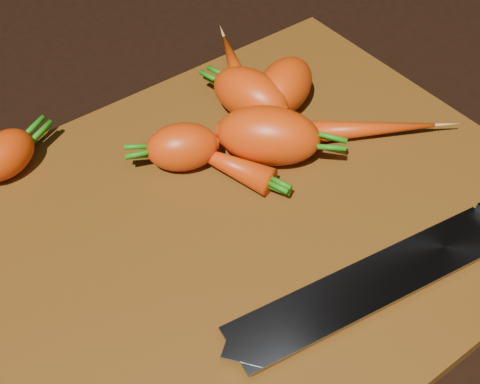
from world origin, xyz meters
TOP-DOWN VIEW (x-y plane):
  - ground at (0.00, 0.00)m, footprint 2.00×2.00m
  - cutting_board at (0.00, 0.00)m, footprint 0.50×0.40m
  - carrot_1 at (-0.01, 0.08)m, footprint 0.08×0.07m
  - carrot_2 at (0.06, 0.04)m, footprint 0.10×0.10m
  - carrot_3 at (0.08, 0.10)m, footprint 0.07×0.09m
  - carrot_4 at (0.12, 0.09)m, footprint 0.09×0.08m
  - carrot_5 at (-0.14, 0.17)m, footprint 0.07×0.06m
  - carrot_6 at (0.10, 0.15)m, footprint 0.08×0.13m
  - carrot_7 at (0.14, 0.01)m, footprint 0.13×0.10m
  - carrot_8 at (0.01, 0.05)m, footprint 0.06×0.10m
  - knife at (0.05, -0.12)m, footprint 0.39×0.09m

SIDE VIEW (x-z plane):
  - ground at x=0.00m, z-range -0.01..0.00m
  - cutting_board at x=0.00m, z-range 0.00..0.01m
  - knife at x=0.05m, z-range 0.01..0.03m
  - carrot_7 at x=0.14m, z-range 0.01..0.04m
  - carrot_8 at x=0.01m, z-range 0.01..0.04m
  - carrot_6 at x=0.10m, z-range 0.01..0.04m
  - carrot_5 at x=-0.14m, z-range 0.01..0.05m
  - carrot_1 at x=-0.01m, z-range 0.01..0.06m
  - carrot_4 at x=0.12m, z-range 0.01..0.06m
  - carrot_3 at x=0.08m, z-range 0.01..0.06m
  - carrot_2 at x=0.06m, z-range 0.01..0.07m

